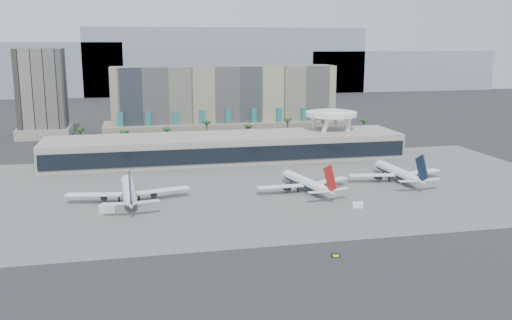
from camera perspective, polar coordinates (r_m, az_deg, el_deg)
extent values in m
plane|color=#232326|center=(171.85, 3.13, -7.32)|extent=(900.00, 900.00, 0.00)
cube|color=#5B5B59|center=(223.04, -0.64, -2.79)|extent=(260.00, 130.00, 0.06)
cube|color=gray|center=(635.22, -3.01, 9.90)|extent=(300.00, 60.00, 70.00)
cube|color=gray|center=(696.94, 13.64, 8.73)|extent=(220.00, 60.00, 45.00)
cube|color=#9D9479|center=(337.51, -3.15, 5.81)|extent=(130.00, 22.00, 42.00)
cube|color=gray|center=(337.61, -3.07, 3.08)|extent=(140.00, 30.00, 10.00)
cube|color=#217071|center=(322.87, -13.36, 3.09)|extent=(3.00, 2.00, 18.00)
cube|color=#217071|center=(322.93, -10.70, 3.20)|extent=(3.00, 2.00, 18.00)
cube|color=#217071|center=(323.68, -8.04, 3.31)|extent=(3.00, 2.00, 18.00)
cube|color=#217071|center=(325.13, -5.40, 3.42)|extent=(3.00, 2.00, 18.00)
cube|color=#217071|center=(327.26, -2.79, 3.51)|extent=(3.00, 2.00, 18.00)
cube|color=#217071|center=(330.06, -0.21, 3.59)|extent=(3.00, 2.00, 18.00)
cube|color=#217071|center=(333.51, 2.31, 3.67)|extent=(3.00, 2.00, 18.00)
cube|color=#217071|center=(337.60, 4.78, 3.74)|extent=(3.00, 2.00, 18.00)
cube|color=#217071|center=(342.29, 7.19, 3.80)|extent=(3.00, 2.00, 18.00)
cube|color=black|center=(361.25, -20.61, 6.27)|extent=(26.00, 26.00, 52.00)
cube|color=#ADA698|center=(363.90, -20.34, 2.67)|extent=(30.00, 30.00, 6.00)
cube|color=#ADA698|center=(274.55, -2.98, 1.26)|extent=(170.00, 32.00, 12.00)
cube|color=black|center=(258.97, -2.39, 0.51)|extent=(168.00, 0.60, 7.00)
cube|color=black|center=(273.32, -3.00, 2.75)|extent=(170.00, 12.00, 2.50)
cylinder|color=white|center=(301.30, 8.22, 3.06)|extent=(6.98, 6.99, 21.89)
cylinder|color=white|center=(297.10, 5.91, 3.00)|extent=(6.98, 6.99, 21.89)
cylinder|color=white|center=(285.19, 6.71, 2.61)|extent=(6.98, 6.99, 21.89)
cylinder|color=white|center=(289.57, 9.10, 2.68)|extent=(6.98, 6.99, 21.89)
cylinder|color=white|center=(291.96, 7.53, 4.59)|extent=(26.00, 26.00, 2.20)
cylinder|color=white|center=(291.80, 7.54, 4.84)|extent=(16.00, 16.00, 1.20)
cylinder|color=brown|center=(306.61, -17.11, 1.86)|extent=(0.70, 0.70, 12.00)
sphere|color=#27471C|center=(305.73, -17.18, 2.91)|extent=(2.80, 2.80, 2.80)
cylinder|color=brown|center=(305.52, -13.00, 2.05)|extent=(0.70, 0.70, 12.00)
sphere|color=#27471C|center=(304.63, -13.05, 3.11)|extent=(2.80, 2.80, 2.80)
cylinder|color=brown|center=(306.01, -8.88, 2.23)|extent=(0.70, 0.70, 12.00)
sphere|color=#27471C|center=(305.13, -8.91, 3.28)|extent=(2.80, 2.80, 2.80)
cylinder|color=brown|center=(307.95, -4.97, 2.39)|extent=(0.70, 0.70, 12.00)
sphere|color=#27471C|center=(307.07, -4.99, 3.44)|extent=(2.80, 2.80, 2.80)
cylinder|color=brown|center=(311.69, -0.78, 2.54)|extent=(0.70, 0.70, 12.00)
sphere|color=#27471C|center=(310.82, -0.78, 3.58)|extent=(2.80, 2.80, 2.80)
cylinder|color=brown|center=(316.79, 3.13, 2.68)|extent=(0.70, 0.70, 12.00)
sphere|color=#27471C|center=(315.93, 3.14, 3.70)|extent=(2.80, 2.80, 2.80)
cylinder|color=brown|center=(323.30, 6.89, 2.80)|extent=(0.70, 0.70, 12.00)
sphere|color=#27471C|center=(322.46, 6.92, 3.80)|extent=(2.80, 2.80, 2.80)
cylinder|color=brown|center=(331.55, 10.66, 2.90)|extent=(0.70, 0.70, 12.00)
sphere|color=#27471C|center=(330.73, 10.69, 3.88)|extent=(2.80, 2.80, 2.80)
cylinder|color=white|center=(209.84, -12.63, -2.92)|extent=(5.43, 29.85, 4.36)
cylinder|color=#0F1C32|center=(209.88, -12.63, -2.97)|extent=(5.32, 29.26, 4.27)
cone|color=white|center=(226.37, -12.78, -1.85)|extent=(4.53, 5.06, 4.36)
cone|color=white|center=(191.21, -12.42, -4.26)|extent=(4.71, 9.95, 4.36)
cube|color=white|center=(209.00, -15.89, -3.34)|extent=(20.06, 7.67, 0.38)
cube|color=white|center=(209.58, -9.33, -2.99)|extent=(20.08, 8.99, 0.38)
cylinder|color=black|center=(209.73, -14.98, -3.54)|extent=(2.55, 4.44, 2.40)
cylinder|color=black|center=(210.15, -10.22, -3.29)|extent=(2.55, 4.44, 2.40)
cube|color=#0F1C32|center=(188.16, -12.48, -2.74)|extent=(0.90, 9.91, 11.47)
cube|color=white|center=(189.95, -13.90, -4.27)|extent=(8.91, 3.28, 0.27)
cube|color=white|center=(190.21, -10.94, -4.11)|extent=(9.00, 3.88, 0.27)
cylinder|color=black|center=(221.82, -12.70, -2.94)|extent=(0.54, 0.54, 1.74)
cylinder|color=black|center=(209.52, -13.53, -3.85)|extent=(0.76, 0.76, 1.74)
cylinder|color=black|center=(209.68, -11.63, -3.75)|extent=(0.76, 0.76, 1.74)
cylinder|color=white|center=(219.19, 4.80, -2.16)|extent=(9.58, 26.62, 3.87)
cylinder|color=#0F1C32|center=(219.23, 4.80, -2.20)|extent=(9.39, 26.08, 3.80)
cone|color=white|center=(232.06, 2.94, -1.34)|extent=(4.74, 5.10, 3.87)
cone|color=white|center=(204.98, 7.17, -3.12)|extent=(5.69, 9.35, 3.87)
cube|color=white|center=(213.54, 2.44, -2.67)|extent=(17.47, 4.08, 0.34)
cube|color=white|center=(223.90, 7.29, -2.07)|extent=(17.45, 10.80, 0.34)
cylinder|color=black|center=(215.51, 3.06, -2.80)|extent=(2.93, 4.25, 2.13)
cylinder|color=black|center=(223.03, 6.58, -2.36)|extent=(2.93, 4.25, 2.13)
cube|color=red|center=(202.55, 7.43, -1.84)|extent=(2.40, 8.68, 10.19)
cube|color=white|center=(201.83, 6.27, -3.19)|extent=(7.89, 2.76, 0.24)
cube|color=white|center=(206.37, 8.35, -2.91)|extent=(8.00, 4.73, 0.24)
cylinder|color=black|center=(228.56, 3.50, -2.26)|extent=(0.48, 0.48, 1.55)
cylinder|color=black|center=(217.56, 4.20, -2.99)|extent=(0.68, 0.68, 1.55)
cylinder|color=black|center=(220.57, 5.61, -2.81)|extent=(0.68, 0.68, 1.55)
cylinder|color=white|center=(241.13, 13.77, -1.12)|extent=(5.41, 28.05, 4.09)
cylinder|color=#0F1C32|center=(241.16, 13.77, -1.16)|extent=(5.30, 27.49, 4.01)
cone|color=white|center=(254.88, 12.05, -0.35)|extent=(4.30, 4.79, 4.09)
cone|color=white|center=(225.89, 15.96, -2.03)|extent=(4.52, 9.39, 4.09)
cube|color=white|center=(235.23, 11.48, -1.49)|extent=(18.82, 7.00, 0.36)
cube|color=white|center=(245.96, 16.18, -1.15)|extent=(18.84, 8.63, 0.36)
cylinder|color=black|center=(237.27, 12.08, -1.66)|extent=(2.44, 4.19, 2.25)
cylinder|color=black|center=(245.06, 15.49, -1.40)|extent=(2.44, 4.19, 2.25)
cube|color=#0F1C32|center=(223.44, 16.24, -0.80)|extent=(0.95, 9.30, 10.76)
cube|color=white|center=(222.61, 15.09, -2.05)|extent=(8.35, 2.99, 0.26)
cube|color=white|center=(227.31, 17.10, -1.88)|extent=(8.45, 3.73, 0.26)
cylinder|color=black|center=(251.07, 12.55, -1.23)|extent=(0.51, 0.51, 1.64)
cylinder|color=black|center=(239.36, 13.17, -1.89)|extent=(0.72, 0.72, 1.64)
cylinder|color=black|center=(242.48, 14.53, -1.79)|extent=(0.72, 0.72, 1.64)
cube|color=silver|center=(197.80, -14.67, -4.73)|extent=(5.16, 2.53, 2.52)
cube|color=white|center=(199.94, 10.13, -4.45)|extent=(3.88, 2.79, 1.80)
cube|color=black|center=(154.72, 7.96, -9.44)|extent=(2.28, 0.92, 1.04)
cube|color=yellow|center=(154.56, 7.99, -9.46)|extent=(1.61, 0.50, 0.62)
cylinder|color=black|center=(154.52, 7.67, -9.54)|extent=(0.12, 0.12, 0.62)
cylinder|color=black|center=(155.07, 8.25, -9.48)|extent=(0.12, 0.12, 0.62)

